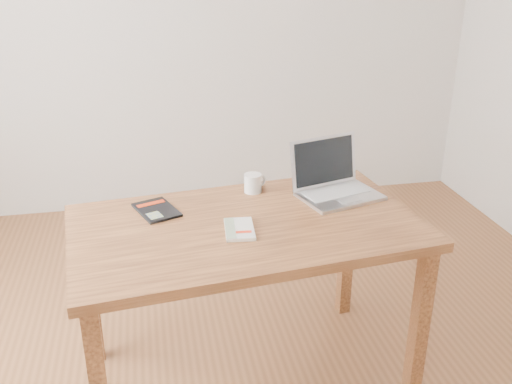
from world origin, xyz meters
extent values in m
cube|color=silver|center=(0.00, 2.00, 1.35)|extent=(4.00, 0.04, 2.70)
cube|color=brown|center=(0.07, 0.08, 0.73)|extent=(1.41, 0.91, 0.04)
cube|color=brown|center=(0.71, -0.18, 0.35)|extent=(0.06, 0.06, 0.71)
cube|color=brown|center=(-0.58, 0.33, 0.35)|extent=(0.06, 0.06, 0.71)
cube|color=brown|center=(0.64, 0.47, 0.35)|extent=(0.06, 0.06, 0.71)
cube|color=silver|center=(0.03, 0.01, 0.76)|extent=(0.12, 0.18, 0.01)
cube|color=white|center=(0.03, 0.01, 0.76)|extent=(0.12, 0.18, 0.01)
cube|color=gray|center=(-0.01, 0.02, 0.77)|extent=(0.05, 0.17, 0.00)
cube|color=red|center=(0.04, -0.03, 0.77)|extent=(0.06, 0.02, 0.00)
cube|color=black|center=(-0.27, 0.25, 0.76)|extent=(0.20, 0.24, 0.01)
cube|color=#B12B0C|center=(-0.29, 0.30, 0.76)|extent=(0.12, 0.07, 0.00)
cube|color=gray|center=(-0.28, 0.19, 0.76)|extent=(0.07, 0.08, 0.00)
cube|color=silver|center=(0.50, 0.23, 0.76)|extent=(0.38, 0.31, 0.01)
cube|color=silver|center=(0.49, 0.26, 0.77)|extent=(0.30, 0.19, 0.00)
cube|color=#BCBCC1|center=(0.52, 0.17, 0.77)|extent=(0.11, 0.08, 0.00)
cube|color=silver|center=(0.46, 0.36, 0.87)|extent=(0.33, 0.13, 0.22)
cube|color=black|center=(0.46, 0.36, 0.87)|extent=(0.29, 0.12, 0.19)
cylinder|color=white|center=(0.15, 0.37, 0.79)|extent=(0.08, 0.08, 0.08)
cylinder|color=black|center=(0.15, 0.37, 0.83)|extent=(0.06, 0.06, 0.01)
torus|color=white|center=(0.19, 0.39, 0.79)|extent=(0.05, 0.04, 0.06)
camera|label=1|loc=(-0.28, -1.87, 1.73)|focal=40.00mm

